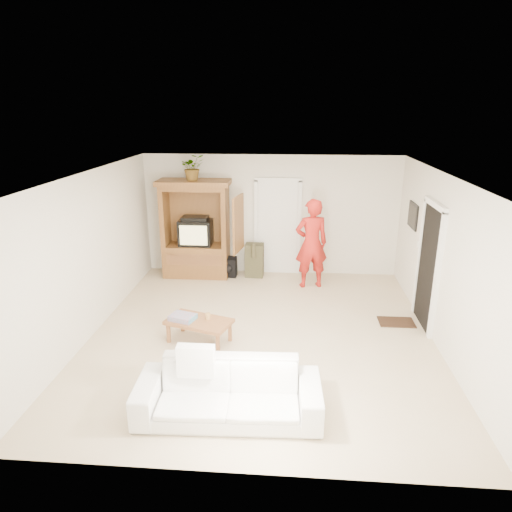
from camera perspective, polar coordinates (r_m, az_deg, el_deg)
The scene contains 19 objects.
floor at distance 7.59m, azimuth 0.67°, elevation -9.73°, with size 6.00×6.00×0.00m, color tan.
ceiling at distance 6.77m, azimuth 0.75°, elevation 10.10°, with size 6.00×6.00×0.00m, color white.
wall_back at distance 9.96m, azimuth 1.87°, elevation 5.10°, with size 5.50×5.50×0.00m, color silver.
wall_front at distance 4.35m, azimuth -2.01°, elevation -13.04°, with size 5.50×5.50×0.00m, color silver.
wall_left at distance 7.75m, azimuth -20.03°, elevation 0.15°, with size 6.00×6.00×0.00m, color silver.
wall_right at distance 7.43m, azimuth 22.39°, elevation -0.89°, with size 6.00×6.00×0.00m, color silver.
armoire at distance 9.93m, azimuth -7.38°, elevation 2.59°, with size 1.82×1.14×2.10m.
door_back at distance 9.99m, azimuth 2.70°, elevation 3.48°, with size 0.85×0.05×2.04m, color white.
doorway_right at distance 8.05m, azimuth 20.75°, elevation -1.38°, with size 0.05×0.90×2.04m, color black.
framed_picture at distance 9.10m, azimuth 19.03°, elevation 4.80°, with size 0.03×0.60×0.48m, color black.
doormat at distance 8.32m, azimuth 17.14°, elevation -7.90°, with size 0.60×0.40×0.02m, color #382316.
plant at distance 9.62m, azimuth -7.92°, elevation 10.93°, with size 0.48×0.42×0.53m, color #4C7238.
man at distance 9.27m, azimuth 6.94°, elevation 1.56°, with size 0.67×0.44×1.84m, color red.
sofa at distance 5.67m, azimuth -3.46°, elevation -16.59°, with size 2.20×0.86×0.64m, color silver.
coffee_table at distance 7.28m, azimuth -7.14°, elevation -8.30°, with size 1.12×0.83×0.37m.
towel at distance 7.29m, azimuth -9.15°, elevation -7.57°, with size 0.38×0.28×0.08m, color #C84251.
candle at distance 7.25m, azimuth -6.04°, elevation -7.50°, with size 0.08×0.08×0.10m, color tan.
backpack_black at distance 9.95m, azimuth -3.48°, elevation -1.41°, with size 0.36×0.21×0.44m, color black, non-canonical shape.
backpack_olive at distance 9.92m, azimuth -0.20°, elevation -0.53°, with size 0.39×0.29×0.74m, color #47442B, non-canonical shape.
Camera 1 is at (0.44, -6.69, 3.55)m, focal length 32.00 mm.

